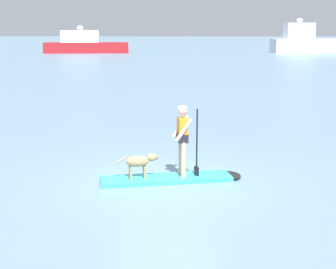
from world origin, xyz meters
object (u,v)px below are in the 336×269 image
(person_paddler, at_px, (183,136))
(dog, at_px, (140,162))
(paddleboard, at_px, (176,178))
(moored_boat_far_port, at_px, (302,41))
(moored_boat_far_starboard, at_px, (85,44))

(person_paddler, relative_size, dog, 1.68)
(paddleboard, distance_m, moored_boat_far_port, 65.03)
(paddleboard, height_order, dog, dog)
(dog, bearing_deg, moored_boat_far_starboard, 102.85)
(paddleboard, relative_size, person_paddler, 2.04)
(paddleboard, xyz_separation_m, moored_boat_far_port, (16.90, 62.78, 1.55))
(paddleboard, bearing_deg, person_paddler, 12.51)
(paddleboard, bearing_deg, moored_boat_far_port, 74.93)
(paddleboard, relative_size, moored_boat_far_starboard, 0.28)
(dog, relative_size, moored_boat_far_starboard, 0.08)
(paddleboard, xyz_separation_m, person_paddler, (0.17, 0.04, 1.03))
(moored_boat_far_starboard, xyz_separation_m, moored_boat_far_port, (31.48, 2.73, 0.40))
(moored_boat_far_starboard, height_order, moored_boat_far_port, moored_boat_far_port)
(moored_boat_far_starboard, bearing_deg, paddleboard, -76.35)
(moored_boat_far_port, bearing_deg, paddleboard, -105.07)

